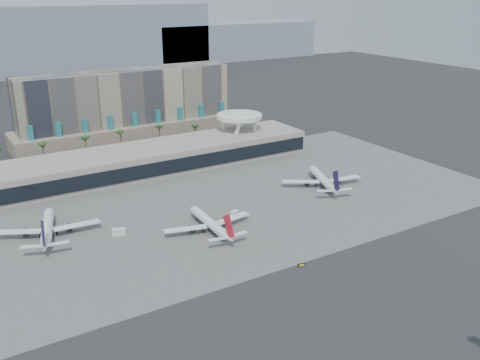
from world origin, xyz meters
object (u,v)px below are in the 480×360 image
airliner_centre (210,223)px  service_vehicle_a (119,232)px  airliner_left (47,228)px  taxiway_sign (301,265)px  service_vehicle_b (234,213)px  airliner_right (323,179)px

airliner_centre → service_vehicle_a: bearing=156.9°
airliner_left → airliner_centre: size_ratio=1.05×
service_vehicle_a → taxiway_sign: bearing=-29.9°
service_vehicle_a → service_vehicle_b: (47.32, -7.01, -0.34)m
airliner_right → service_vehicle_a: 100.43m
airliner_right → service_vehicle_a: size_ratio=7.51×
airliner_left → service_vehicle_b: size_ratio=11.19×
airliner_right → airliner_left: bearing=-165.5°
airliner_centre → airliner_right: 70.55m
airliner_right → service_vehicle_b: airliner_right is taller
airliner_centre → airliner_right: (68.93, 15.01, 0.19)m
airliner_centre → taxiway_sign: size_ratio=15.57×
airliner_right → airliner_centre: bearing=-147.3°
taxiway_sign → airliner_centre: bearing=117.8°
airliner_centre → taxiway_sign: bearing=-69.9°
airliner_centre → service_vehicle_a: airliner_centre is taller
taxiway_sign → airliner_left: bearing=144.7°
service_vehicle_a → service_vehicle_b: size_ratio=1.44×
airliner_left → service_vehicle_a: 26.84m
airliner_centre → service_vehicle_a: size_ratio=7.43×
service_vehicle_b → airliner_left: bearing=141.2°
airliner_right → service_vehicle_b: size_ratio=10.82×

